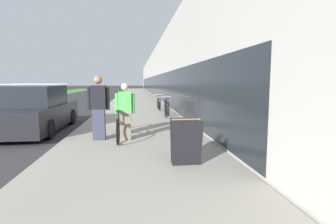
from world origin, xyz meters
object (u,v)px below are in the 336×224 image
object	(u,v)px
cruiser_bike_nearest	(167,107)
cruiser_bike_middle	(159,103)
bike_rack_hoop	(166,106)
person_rider	(125,111)
person_bystander	(99,108)
parked_sedan_curbside	(36,111)
sandwich_board_sign	(186,141)
tandem_bicycle	(120,125)

from	to	relation	value
cruiser_bike_nearest	cruiser_bike_middle	size ratio (longest dim) A/B	0.99
bike_rack_hoop	cruiser_bike_middle	world-z (taller)	cruiser_bike_middle
cruiser_bike_nearest	person_rider	bearing A→B (deg)	-108.62
person_rider	cruiser_bike_nearest	xyz separation A→B (m)	(1.79, 5.32, -0.42)
bike_rack_hoop	cruiser_bike_middle	distance (m)	3.41
person_bystander	cruiser_bike_middle	world-z (taller)	person_bystander
cruiser_bike_nearest	parked_sedan_curbside	bearing A→B (deg)	-147.90
person_bystander	cruiser_bike_nearest	world-z (taller)	person_bystander
sandwich_board_sign	person_rider	bearing A→B (deg)	118.17
person_rider	sandwich_board_sign	bearing A→B (deg)	-61.83
person_rider	parked_sedan_curbside	distance (m)	3.86
person_bystander	bike_rack_hoop	size ratio (longest dim) A/B	2.10
person_bystander	cruiser_bike_middle	bearing A→B (deg)	72.94
person_rider	tandem_bicycle	bearing A→B (deg)	117.78
person_rider	cruiser_bike_nearest	size ratio (longest dim) A/B	0.95
tandem_bicycle	person_rider	xyz separation A→B (m)	(0.17, -0.32, 0.42)
person_bystander	person_rider	bearing A→B (deg)	-6.87
parked_sedan_curbside	person_rider	bearing A→B (deg)	-35.26
cruiser_bike_middle	parked_sedan_curbside	size ratio (longest dim) A/B	0.36
bike_rack_hoop	cruiser_bike_nearest	distance (m)	1.02
person_rider	sandwich_board_sign	world-z (taller)	person_rider
person_bystander	parked_sedan_curbside	world-z (taller)	person_bystander
person_bystander	sandwich_board_sign	xyz separation A→B (m)	(1.98, -2.44, -0.44)
cruiser_bike_nearest	cruiser_bike_middle	distance (m)	2.41
tandem_bicycle	cruiser_bike_middle	size ratio (longest dim) A/B	1.49
person_rider	parked_sedan_curbside	size ratio (longest dim) A/B	0.34
tandem_bicycle	person_bystander	bearing A→B (deg)	-157.26
person_rider	cruiser_bike_middle	xyz separation A→B (m)	(1.62, 7.73, -0.42)
cruiser_bike_nearest	sandwich_board_sign	world-z (taller)	sandwich_board_sign
bike_rack_hoop	cruiser_bike_middle	xyz separation A→B (m)	(-0.01, 3.41, -0.15)
parked_sedan_curbside	bike_rack_hoop	bearing A→B (deg)	23.72
cruiser_bike_nearest	bike_rack_hoop	bearing A→B (deg)	-99.27
tandem_bicycle	cruiser_bike_nearest	bearing A→B (deg)	68.59
tandem_bicycle	cruiser_bike_nearest	world-z (taller)	cruiser_bike_nearest
person_rider	sandwich_board_sign	distance (m)	2.69
tandem_bicycle	bike_rack_hoop	distance (m)	4.39
sandwich_board_sign	tandem_bicycle	bearing A→B (deg)	118.12
cruiser_bike_nearest	parked_sedan_curbside	distance (m)	5.83
person_bystander	sandwich_board_sign	bearing A→B (deg)	-50.87
tandem_bicycle	person_bystander	distance (m)	0.80
tandem_bicycle	person_bystander	size ratio (longest dim) A/B	1.42
tandem_bicycle	parked_sedan_curbside	world-z (taller)	parked_sedan_curbside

